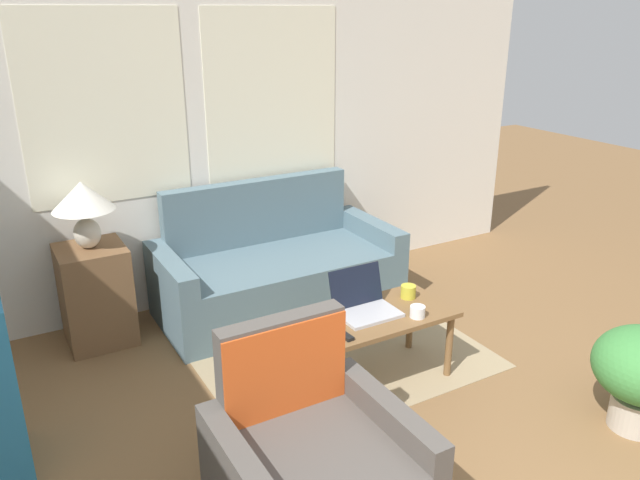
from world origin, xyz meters
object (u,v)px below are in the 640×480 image
Objects in this scene: coffee_table at (371,323)px; tv_remote at (343,334)px; couch at (275,272)px; armchair at (312,471)px; cup_navy at (408,292)px; cup_white at (418,312)px; cup_yellow at (315,327)px; laptop at (364,303)px; table_lamp at (83,202)px.

tv_remote is (-0.28, -0.13, 0.07)m from coffee_table.
couch is 1.24m from coffee_table.
armchair is 0.91m from tv_remote.
couch is at bearing 68.32° from armchair.
cup_navy is 0.27m from cup_white.
cup_yellow reaches higher than tv_remote.
cup_yellow is at bearing -171.82° from cup_navy.
couch is 5.04× the size of laptop.
cup_white is at bearing -2.62° from tv_remote.
coffee_table is 0.32m from tv_remote.
armchair is at bearing -134.18° from laptop.
coffee_table is 2.84× the size of laptop.
cup_white is (0.22, -0.16, 0.09)m from coffee_table.
cup_white is (1.09, 0.66, 0.22)m from armchair.
laptop is at bearing -88.54° from couch.
table_lamp is 2.17m from cup_navy.
laptop reaches higher than cup_navy.
cup_white is at bearing -12.20° from cup_yellow.
armchair is 2.51× the size of laptop.
coffee_table is 11.11× the size of cup_white.
coffee_table is 10.57× the size of cup_navy.
coffee_table is at bearing -74.04° from laptop.
armchair is 2.34m from table_lamp.
tv_remote is (-0.23, -1.37, 0.18)m from couch.
armchair reaches higher than cup_navy.
table_lamp reaches higher than tv_remote.
cup_white is at bearing -79.00° from couch.
tv_remote is at bearing -154.80° from coffee_table.
table_lamp is (-0.49, 2.16, 0.74)m from armchair.
cup_white is (0.24, -0.21, -0.02)m from laptop.
couch is 1.49m from table_lamp.
cup_yellow is 0.64m from cup_white.
couch is at bearing -5.02° from table_lamp.
cup_navy is at bearing 19.37° from tv_remote.
armchair is at bearing -130.49° from tv_remote.
couch reaches higher than laptop.
cup_yellow is at bearing -168.51° from laptop.
cup_navy is (0.36, 0.03, -0.02)m from laptop.
cup_navy is at bearing -36.89° from table_lamp.
couch is 1.43m from cup_white.
armchair is at bearing -136.69° from coffee_table.
tv_remote is at bearing -43.33° from cup_yellow.
tv_remote is (-0.26, -0.19, -0.05)m from laptop.
cup_navy is at bearing 4.55° from laptop.
laptop is 0.36m from cup_navy.
cup_yellow is at bearing 59.74° from armchair.
cup_navy reaches higher than cup_yellow.
couch is 11.74× the size of tv_remote.
table_lamp reaches higher than coffee_table.
couch reaches higher than tv_remote.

